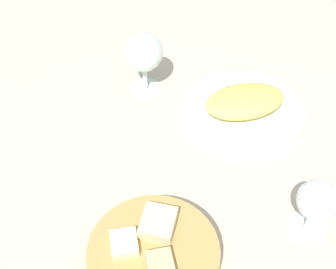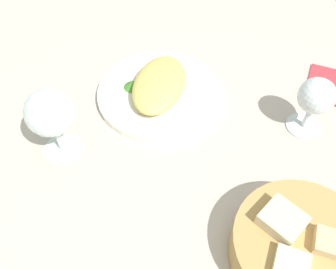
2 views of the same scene
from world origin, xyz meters
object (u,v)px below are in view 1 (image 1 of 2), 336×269
Objects in this scene: plate at (243,110)px; wine_glass_far at (317,203)px; wine_glass_near at (144,55)px; bread_basket at (154,257)px.

wine_glass_far is (-8.27, 27.06, 6.67)cm from plate.
wine_glass_far is at bearing 106.99° from plate.
plate is 1.80× the size of wine_glass_near.
wine_glass_near reaches higher than wine_glass_far.
plate is 23.29cm from wine_glass_near.
wine_glass_near is (20.61, -6.74, 8.49)cm from plate.
wine_glass_far is at bearing -162.51° from bread_basket.
bread_basket is at bearing 95.89° from wine_glass_near.
wine_glass_near is 1.21× the size of wine_glass_far.
plate is at bearing 161.89° from wine_glass_near.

